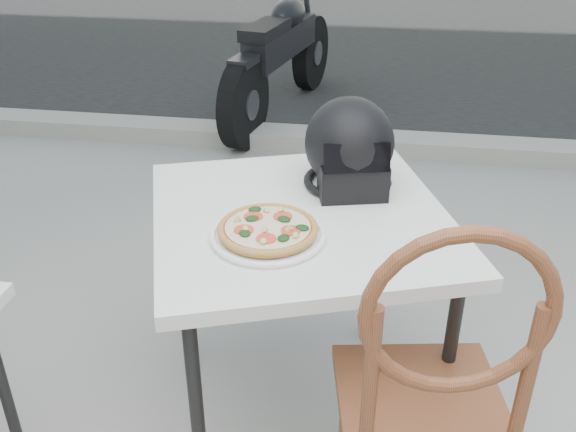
# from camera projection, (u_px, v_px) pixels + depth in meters

# --- Properties ---
(street_asphalt) EXTENTS (30.00, 8.00, 0.00)m
(street_asphalt) POSITION_uv_depth(u_px,v_px,m) (401.00, 26.00, 7.95)
(street_asphalt) COLOR black
(street_asphalt) RESTS_ON ground
(curb) EXTENTS (30.00, 0.25, 0.12)m
(curb) POSITION_uv_depth(u_px,v_px,m) (400.00, 145.00, 4.46)
(curb) COLOR gray
(curb) RESTS_ON ground
(cafe_table_main) EXTENTS (1.13, 1.13, 0.84)m
(cafe_table_main) POSITION_uv_depth(u_px,v_px,m) (301.00, 234.00, 1.99)
(cafe_table_main) COLOR white
(cafe_table_main) RESTS_ON ground
(plate) EXTENTS (0.36, 0.36, 0.02)m
(plate) POSITION_uv_depth(u_px,v_px,m) (268.00, 235.00, 1.82)
(plate) COLOR white
(plate) RESTS_ON cafe_table_main
(pizza) EXTENTS (0.38, 0.38, 0.04)m
(pizza) POSITION_uv_depth(u_px,v_px,m) (268.00, 229.00, 1.81)
(pizza) COLOR #BD8745
(pizza) RESTS_ON plate
(helmet) EXTENTS (0.36, 0.36, 0.30)m
(helmet) POSITION_uv_depth(u_px,v_px,m) (350.00, 149.00, 2.06)
(helmet) COLOR black
(helmet) RESTS_ON cafe_table_main
(cafe_chair_main) EXTENTS (0.51, 0.51, 1.16)m
(cafe_chair_main) POSITION_uv_depth(u_px,v_px,m) (433.00, 385.00, 1.59)
(cafe_chair_main) COLOR brown
(cafe_chair_main) RESTS_ON ground
(motorcycle) EXTENTS (0.64, 2.08, 1.05)m
(motorcycle) POSITION_uv_depth(u_px,v_px,m) (281.00, 57.00, 4.98)
(motorcycle) COLOR black
(motorcycle) RESTS_ON street_asphalt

